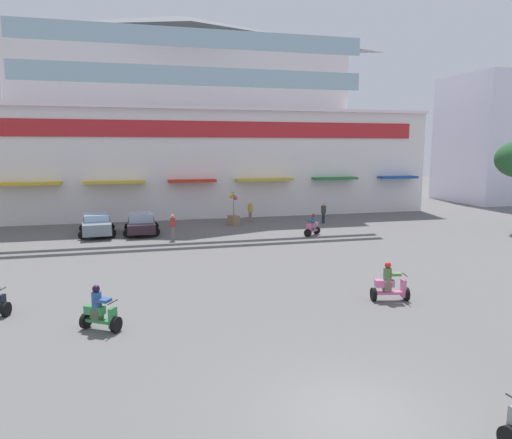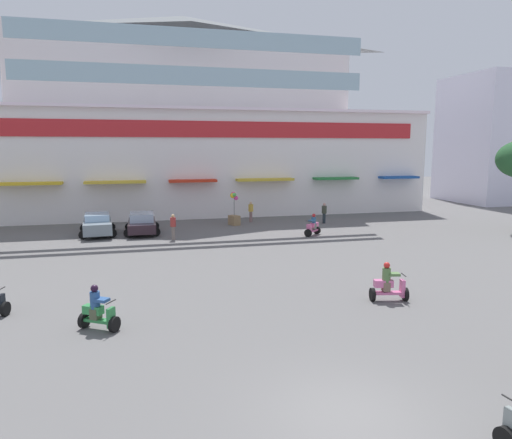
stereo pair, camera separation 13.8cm
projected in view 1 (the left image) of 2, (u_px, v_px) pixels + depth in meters
name	position (u px, v px, depth m)	size (l,w,h in m)	color
ground_plane	(234.00, 270.00, 22.92)	(128.00, 128.00, 0.00)	#605E5D
colonial_building	(185.00, 128.00, 43.51)	(43.24, 15.74, 17.79)	white
flank_building_right	(491.00, 140.00, 51.69)	(8.55, 9.42, 13.68)	silver
parked_car_0	(97.00, 224.00, 32.05)	(2.64, 4.47, 1.49)	slate
parked_car_1	(141.00, 223.00, 32.59)	(2.45, 4.14, 1.46)	#2B1D25
scooter_rider_1	(100.00, 312.00, 15.35)	(1.39, 1.14, 1.53)	black
scooter_rider_2	(312.00, 226.00, 32.01)	(1.43, 1.34, 1.49)	black
scooter_rider_5	(390.00, 285.00, 18.32)	(1.53, 0.81, 1.56)	black
pedestrian_0	(324.00, 212.00, 37.09)	(0.39, 0.39, 1.63)	#1F292E
pedestrian_2	(173.00, 225.00, 30.33)	(0.48, 0.48, 1.69)	slate
pedestrian_3	(250.00, 211.00, 37.73)	(0.56, 0.56, 1.66)	#815E5C
balloon_vendor_cart	(234.00, 213.00, 36.21)	(0.88, 1.06, 2.58)	#8F714D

